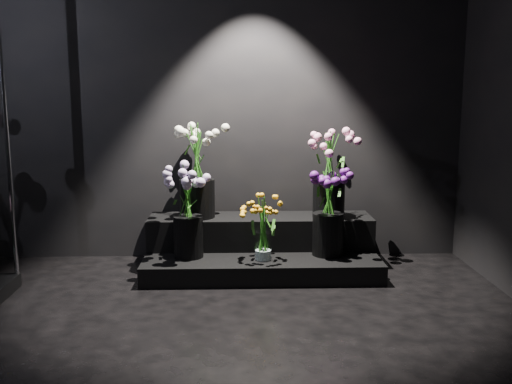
{
  "coord_description": "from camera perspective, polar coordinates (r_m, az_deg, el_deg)",
  "views": [
    {
      "loc": [
        0.16,
        -2.69,
        1.38
      ],
      "look_at": [
        0.28,
        1.2,
        0.69
      ],
      "focal_mm": 40.0,
      "sensor_mm": 36.0,
      "label": 1
    }
  ],
  "objects": [
    {
      "name": "floor",
      "position": [
        3.03,
        -4.8,
        -17.05
      ],
      "size": [
        4.0,
        4.0,
        0.0
      ],
      "primitive_type": "plane",
      "color": "black",
      "rests_on": "ground"
    },
    {
      "name": "wall_back",
      "position": [
        4.7,
        -3.75,
        10.29
      ],
      "size": [
        4.0,
        0.0,
        4.0
      ],
      "primitive_type": "plane",
      "rotation": [
        1.57,
        0.0,
        0.0
      ],
      "color": "black",
      "rests_on": "floor"
    },
    {
      "name": "wall_front",
      "position": [
        0.71,
        -15.17,
        11.58
      ],
      "size": [
        4.0,
        0.0,
        4.0
      ],
      "primitive_type": "plane",
      "rotation": [
        -1.57,
        0.0,
        0.0
      ],
      "color": "black",
      "rests_on": "floor"
    },
    {
      "name": "display_riser",
      "position": [
        4.51,
        0.49,
        -5.59
      ],
      "size": [
        1.77,
        0.79,
        0.39
      ],
      "color": "black",
      "rests_on": "floor"
    },
    {
      "name": "bouquet_orange_bells",
      "position": [
        4.18,
        0.72,
        -3.54
      ],
      "size": [
        0.27,
        0.27,
        0.47
      ],
      "rotation": [
        0.0,
        0.0,
        0.04
      ],
      "color": "white",
      "rests_on": "display_riser"
    },
    {
      "name": "bouquet_lilac",
      "position": [
        4.25,
        -6.85,
        -1.18
      ],
      "size": [
        0.41,
        0.41,
        0.69
      ],
      "rotation": [
        0.0,
        0.0,
        0.17
      ],
      "color": "black",
      "rests_on": "display_riser"
    },
    {
      "name": "bouquet_purple",
      "position": [
        4.32,
        7.26,
        -1.66
      ],
      "size": [
        0.4,
        0.4,
        0.65
      ],
      "rotation": [
        0.0,
        0.0,
        -0.39
      ],
      "color": "black",
      "rests_on": "display_riser"
    },
    {
      "name": "bouquet_cream_roses",
      "position": [
        4.47,
        -5.96,
        2.74
      ],
      "size": [
        0.44,
        0.44,
        0.74
      ],
      "rotation": [
        0.0,
        0.0,
        -0.09
      ],
      "color": "black",
      "rests_on": "display_riser"
    },
    {
      "name": "bouquet_pink_roses",
      "position": [
        4.5,
        7.34,
        2.36
      ],
      "size": [
        0.46,
        0.46,
        0.67
      ],
      "rotation": [
        0.0,
        0.0,
        -0.22
      ],
      "color": "black",
      "rests_on": "display_riser"
    }
  ]
}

